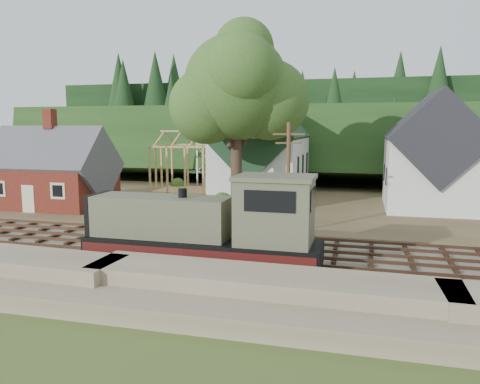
% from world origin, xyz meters
% --- Properties ---
extents(ground, '(140.00, 140.00, 0.00)m').
position_xyz_m(ground, '(0.00, 0.00, 0.00)').
color(ground, '#384C1E').
rests_on(ground, ground).
extents(embankment, '(64.00, 5.00, 1.60)m').
position_xyz_m(embankment, '(0.00, -8.50, 0.00)').
color(embankment, '#7F7259').
rests_on(embankment, ground).
extents(railroad_bed, '(64.00, 11.00, 0.16)m').
position_xyz_m(railroad_bed, '(0.00, 0.00, 0.08)').
color(railroad_bed, '#726B5B').
rests_on(railroad_bed, ground).
extents(village_flat, '(64.00, 26.00, 0.30)m').
position_xyz_m(village_flat, '(0.00, 18.00, 0.15)').
color(village_flat, brown).
rests_on(village_flat, ground).
extents(hillside, '(70.00, 28.96, 12.74)m').
position_xyz_m(hillside, '(0.00, 42.00, 0.00)').
color(hillside, '#1E3F19').
rests_on(hillside, ground).
extents(ridge, '(80.00, 20.00, 12.00)m').
position_xyz_m(ridge, '(0.00, 58.00, 0.00)').
color(ridge, black).
rests_on(ridge, ground).
extents(depot, '(10.80, 7.41, 9.00)m').
position_xyz_m(depot, '(-16.00, 11.00, 3.21)').
color(depot, '#551613').
rests_on(depot, village_flat).
extents(church, '(8.40, 15.17, 13.00)m').
position_xyz_m(church, '(2.00, 19.68, 5.18)').
color(church, silver).
rests_on(church, village_flat).
extents(farmhouse, '(8.40, 10.80, 10.60)m').
position_xyz_m(farmhouse, '(18.00, 19.00, 4.87)').
color(farmhouse, silver).
rests_on(farmhouse, village_flat).
extents(timber_frame, '(8.20, 6.20, 6.99)m').
position_xyz_m(timber_frame, '(-6.00, 22.00, 3.27)').
color(timber_frame, tan).
rests_on(timber_frame, village_flat).
extents(lattice_tower, '(3.20, 3.20, 12.12)m').
position_xyz_m(lattice_tower, '(-6.00, 28.00, 10.03)').
color(lattice_tower, silver).
rests_on(lattice_tower, village_flat).
extents(big_tree, '(10.90, 8.40, 14.70)m').
position_xyz_m(big_tree, '(2.17, 10.08, 10.22)').
color(big_tree, '#38281E').
rests_on(big_tree, village_flat).
extents(telegraph_pole_near, '(2.20, 0.28, 8.00)m').
position_xyz_m(telegraph_pole_near, '(7.00, 5.20, 4.25)').
color(telegraph_pole_near, '#4C331E').
rests_on(telegraph_pole_near, ground).
extents(locomotive, '(12.73, 3.18, 5.07)m').
position_xyz_m(locomotive, '(4.07, -3.00, 2.23)').
color(locomotive, black).
rests_on(locomotive, railroad_bed).
extents(car_blue, '(3.41, 4.04, 1.31)m').
position_xyz_m(car_blue, '(-7.55, 8.41, 0.95)').
color(car_blue, '#506BAB').
rests_on(car_blue, village_flat).
extents(car_green, '(3.77, 2.34, 1.17)m').
position_xyz_m(car_green, '(-16.61, 11.44, 0.89)').
color(car_green, '#8DB77E').
rests_on(car_green, village_flat).
extents(car_red, '(4.31, 2.01, 1.19)m').
position_xyz_m(car_red, '(17.90, 16.09, 0.90)').
color(car_red, red).
rests_on(car_red, village_flat).
extents(patio_set, '(2.19, 2.19, 2.44)m').
position_xyz_m(patio_set, '(-16.39, 9.01, 2.38)').
color(patio_set, silver).
rests_on(patio_set, village_flat).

